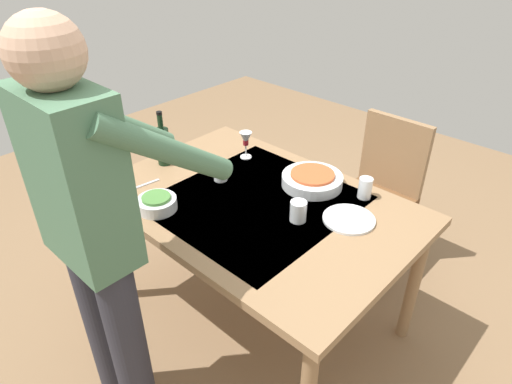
{
  "coord_description": "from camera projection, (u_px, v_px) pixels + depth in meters",
  "views": [
    {
      "loc": [
        -1.2,
        1.28,
        1.9
      ],
      "look_at": [
        0.0,
        0.0,
        0.8
      ],
      "focal_mm": 31.36,
      "sensor_mm": 36.0,
      "label": 1
    }
  ],
  "objects": [
    {
      "name": "dining_table",
      "position": [
        256.0,
        214.0,
        2.13
      ],
      "size": [
        1.46,
        0.99,
        0.75
      ],
      "color": "#93704C",
      "rests_on": "ground_plane"
    },
    {
      "name": "dinner_plate_near",
      "position": [
        349.0,
        219.0,
        1.96
      ],
      "size": [
        0.23,
        0.23,
        0.01
      ],
      "primitive_type": "cylinder",
      "color": "silver",
      "rests_on": "dining_table"
    },
    {
      "name": "ground_plane",
      "position": [
        256.0,
        313.0,
        2.49
      ],
      "size": [
        6.0,
        6.0,
        0.0
      ],
      "primitive_type": "plane",
      "color": "#846647"
    },
    {
      "name": "water_cup_far_left",
      "position": [
        365.0,
        188.0,
        2.09
      ],
      "size": [
        0.06,
        0.06,
        0.1
      ],
      "primitive_type": "cylinder",
      "color": "silver",
      "rests_on": "dining_table"
    },
    {
      "name": "wine_glass_left",
      "position": [
        246.0,
        140.0,
        2.41
      ],
      "size": [
        0.07,
        0.07,
        0.15
      ],
      "color": "white",
      "rests_on": "dining_table"
    },
    {
      "name": "wine_bottle",
      "position": [
        163.0,
        145.0,
        2.35
      ],
      "size": [
        0.07,
        0.07,
        0.3
      ],
      "color": "black",
      "rests_on": "dining_table"
    },
    {
      "name": "chair_near",
      "position": [
        382.0,
        185.0,
        2.64
      ],
      "size": [
        0.4,
        0.4,
        0.91
      ],
      "color": "brown",
      "rests_on": "ground_plane"
    },
    {
      "name": "table_fork",
      "position": [
        143.0,
        185.0,
        2.21
      ],
      "size": [
        0.04,
        0.18,
        0.0
      ],
      "primitive_type": "cube",
      "rotation": [
        0.0,
        0.0,
        -0.12
      ],
      "color": "silver",
      "rests_on": "dining_table"
    },
    {
      "name": "serving_bowl_pasta",
      "position": [
        312.0,
        179.0,
        2.2
      ],
      "size": [
        0.3,
        0.3,
        0.07
      ],
      "color": "silver",
      "rests_on": "dining_table"
    },
    {
      "name": "water_cup_near_left",
      "position": [
        298.0,
        211.0,
        1.94
      ],
      "size": [
        0.07,
        0.07,
        0.09
      ],
      "primitive_type": "cylinder",
      "color": "silver",
      "rests_on": "dining_table"
    },
    {
      "name": "person_server",
      "position": [
        95.0,
        232.0,
        1.54
      ],
      "size": [
        0.42,
        0.61,
        1.69
      ],
      "color": "#2D2D38",
      "rests_on": "ground_plane"
    },
    {
      "name": "side_bowl_salad",
      "position": [
        157.0,
        203.0,
        2.02
      ],
      "size": [
        0.18,
        0.18,
        0.07
      ],
      "color": "silver",
      "rests_on": "dining_table"
    },
    {
      "name": "water_cup_near_right",
      "position": [
        220.0,
        171.0,
        2.23
      ],
      "size": [
        0.07,
        0.07,
        0.1
      ],
      "primitive_type": "cylinder",
      "color": "silver",
      "rests_on": "dining_table"
    }
  ]
}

